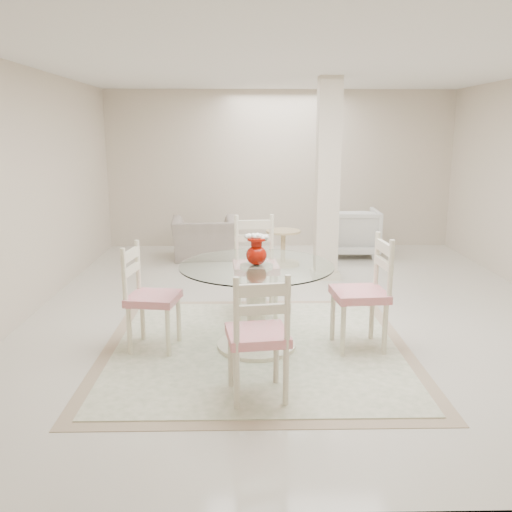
{
  "coord_description": "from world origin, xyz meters",
  "views": [
    {
      "loc": [
        -0.61,
        -6.01,
        1.99
      ],
      "look_at": [
        -0.51,
        -1.03,
        0.85
      ],
      "focal_mm": 38.0,
      "sensor_mm": 36.0,
      "label": 1
    }
  ],
  "objects_px": {
    "dining_table": "(256,307)",
    "dining_chair_west": "(146,289)",
    "dining_chair_north": "(255,258)",
    "side_table": "(283,249)",
    "recliner_taupe": "(204,238)",
    "dining_chair_east": "(368,284)",
    "dining_chair_south": "(259,328)",
    "armchair_white": "(352,232)",
    "red_vase": "(256,250)",
    "column": "(327,181)"
  },
  "relations": [
    {
      "from": "dining_table",
      "to": "dining_chair_west",
      "type": "distance_m",
      "value": 1.03
    },
    {
      "from": "dining_chair_north",
      "to": "side_table",
      "type": "distance_m",
      "value": 2.31
    },
    {
      "from": "dining_chair_north",
      "to": "recliner_taupe",
      "type": "height_order",
      "value": "dining_chair_north"
    },
    {
      "from": "dining_table",
      "to": "dining_chair_east",
      "type": "bearing_deg",
      "value": -0.38
    },
    {
      "from": "dining_chair_south",
      "to": "side_table",
      "type": "distance_m",
      "value": 4.32
    },
    {
      "from": "dining_chair_north",
      "to": "side_table",
      "type": "xyz_separation_m",
      "value": [
        0.47,
        2.23,
        -0.38
      ]
    },
    {
      "from": "dining_chair_north",
      "to": "armchair_white",
      "type": "xyz_separation_m",
      "value": [
        1.64,
        2.92,
        -0.25
      ]
    },
    {
      "from": "red_vase",
      "to": "armchair_white",
      "type": "distance_m",
      "value": 4.32
    },
    {
      "from": "dining_chair_north",
      "to": "recliner_taupe",
      "type": "xyz_separation_m",
      "value": [
        -0.76,
        2.73,
        -0.31
      ]
    },
    {
      "from": "dining_chair_south",
      "to": "recliner_taupe",
      "type": "height_order",
      "value": "dining_chair_south"
    },
    {
      "from": "dining_chair_east",
      "to": "dining_chair_west",
      "type": "height_order",
      "value": "dining_chair_east"
    },
    {
      "from": "dining_chair_north",
      "to": "dining_chair_east",
      "type": "bearing_deg",
      "value": -49.29
    },
    {
      "from": "column",
      "to": "dining_chair_west",
      "type": "height_order",
      "value": "column"
    },
    {
      "from": "column",
      "to": "armchair_white",
      "type": "height_order",
      "value": "column"
    },
    {
      "from": "dining_chair_north",
      "to": "side_table",
      "type": "relative_size",
      "value": 2.22
    },
    {
      "from": "armchair_white",
      "to": "side_table",
      "type": "height_order",
      "value": "armchair_white"
    },
    {
      "from": "dining_chair_north",
      "to": "side_table",
      "type": "bearing_deg",
      "value": 74.35
    },
    {
      "from": "side_table",
      "to": "dining_table",
      "type": "bearing_deg",
      "value": -98.27
    },
    {
      "from": "dining_chair_south",
      "to": "dining_chair_north",
      "type": "bearing_deg",
      "value": -98.42
    },
    {
      "from": "dining_chair_east",
      "to": "dining_chair_north",
      "type": "xyz_separation_m",
      "value": [
        -1.02,
        1.03,
        0.01
      ]
    },
    {
      "from": "armchair_white",
      "to": "recliner_taupe",
      "type": "bearing_deg",
      "value": 6.92
    },
    {
      "from": "dining_chair_north",
      "to": "armchair_white",
      "type": "height_order",
      "value": "dining_chair_north"
    },
    {
      "from": "dining_chair_east",
      "to": "side_table",
      "type": "relative_size",
      "value": 2.18
    },
    {
      "from": "dining_chair_south",
      "to": "dining_chair_east",
      "type": "bearing_deg",
      "value": -143.53
    },
    {
      "from": "dining_table",
      "to": "side_table",
      "type": "distance_m",
      "value": 3.3
    },
    {
      "from": "dining_chair_west",
      "to": "armchair_white",
      "type": "xyz_separation_m",
      "value": [
        2.67,
        3.93,
        -0.19
      ]
    },
    {
      "from": "recliner_taupe",
      "to": "armchair_white",
      "type": "distance_m",
      "value": 2.42
    },
    {
      "from": "dining_chair_east",
      "to": "dining_chair_west",
      "type": "xyz_separation_m",
      "value": [
        -2.05,
        0.03,
        -0.04
      ]
    },
    {
      "from": "red_vase",
      "to": "recliner_taupe",
      "type": "xyz_separation_m",
      "value": [
        -0.76,
        3.75,
        -0.62
      ]
    },
    {
      "from": "red_vase",
      "to": "dining_chair_north",
      "type": "xyz_separation_m",
      "value": [
        0.01,
        1.02,
        -0.31
      ]
    },
    {
      "from": "column",
      "to": "recliner_taupe",
      "type": "bearing_deg",
      "value": 145.32
    },
    {
      "from": "dining_chair_north",
      "to": "dining_chair_south",
      "type": "xyz_separation_m",
      "value": [
        -0.01,
        -2.05,
        -0.05
      ]
    },
    {
      "from": "dining_chair_south",
      "to": "column",
      "type": "bearing_deg",
      "value": -114.07
    },
    {
      "from": "column",
      "to": "recliner_taupe",
      "type": "relative_size",
      "value": 2.68
    },
    {
      "from": "dining_chair_north",
      "to": "recliner_taupe",
      "type": "distance_m",
      "value": 2.85
    },
    {
      "from": "dining_chair_west",
      "to": "dining_chair_south",
      "type": "xyz_separation_m",
      "value": [
        1.02,
        -1.05,
        0.01
      ]
    },
    {
      "from": "dining_chair_north",
      "to": "recliner_taupe",
      "type": "relative_size",
      "value": 1.2
    },
    {
      "from": "dining_table",
      "to": "dining_chair_west",
      "type": "height_order",
      "value": "dining_chair_west"
    },
    {
      "from": "column",
      "to": "dining_table",
      "type": "xyz_separation_m",
      "value": [
        -1.01,
        -2.53,
        -0.94
      ]
    },
    {
      "from": "dining_chair_north",
      "to": "red_vase",
      "type": "bearing_deg",
      "value": -94.26
    },
    {
      "from": "dining_table",
      "to": "dining_chair_east",
      "type": "distance_m",
      "value": 1.05
    },
    {
      "from": "recliner_taupe",
      "to": "dining_chair_east",
      "type": "bearing_deg",
      "value": 110.82
    },
    {
      "from": "dining_chair_east",
      "to": "armchair_white",
      "type": "relative_size",
      "value": 1.39
    },
    {
      "from": "dining_chair_west",
      "to": "red_vase",
      "type": "bearing_deg",
      "value": -82.59
    },
    {
      "from": "column",
      "to": "red_vase",
      "type": "relative_size",
      "value": 9.34
    },
    {
      "from": "column",
      "to": "side_table",
      "type": "distance_m",
      "value": 1.42
    },
    {
      "from": "dining_table",
      "to": "dining_chair_north",
      "type": "relative_size",
      "value": 1.17
    },
    {
      "from": "column",
      "to": "armchair_white",
      "type": "xyz_separation_m",
      "value": [
        0.64,
        1.42,
        -0.96
      ]
    },
    {
      "from": "dining_chair_east",
      "to": "recliner_taupe",
      "type": "distance_m",
      "value": 4.17
    },
    {
      "from": "dining_chair_east",
      "to": "recliner_taupe",
      "type": "bearing_deg",
      "value": -159.2
    }
  ]
}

